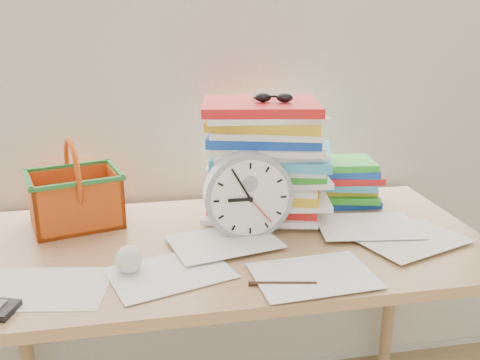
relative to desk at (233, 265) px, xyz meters
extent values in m
cube|color=silver|center=(0.00, 0.40, 0.67)|extent=(4.00, 0.04, 2.70)
cube|color=beige|center=(0.00, 0.38, 0.62)|extent=(2.40, 0.01, 2.50)
cube|color=#A1764B|center=(0.00, 0.00, 0.06)|extent=(1.40, 0.70, 0.03)
cylinder|color=#A1764B|center=(-0.65, 0.30, -0.32)|extent=(0.04, 0.04, 0.72)
cylinder|color=#A1764B|center=(0.65, 0.30, -0.32)|extent=(0.04, 0.04, 0.72)
cylinder|color=#8F969C|center=(0.05, 0.02, 0.20)|extent=(0.24, 0.05, 0.24)
sphere|color=white|center=(-0.28, -0.13, 0.11)|extent=(0.07, 0.07, 0.07)
cylinder|color=black|center=(0.07, -0.27, 0.08)|extent=(0.16, 0.04, 0.01)
camera|label=1|loc=(-0.23, -1.33, 0.69)|focal=40.00mm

